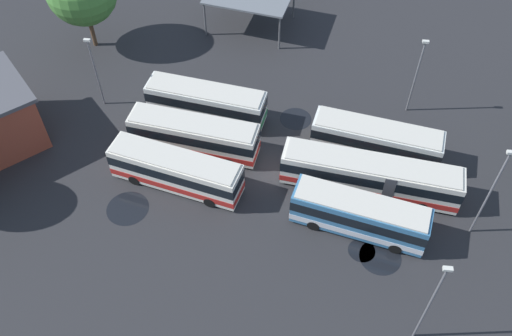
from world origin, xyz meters
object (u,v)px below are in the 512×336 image
(bus_row1_slot0, at_px, (206,102))
(lamp_post_near_entrance, at_px, (491,191))
(bus_row1_slot1, at_px, (194,135))
(bus_row0_slot1, at_px, (371,175))
(lamp_post_far_corner, at_px, (431,302))
(bus_row1_slot2, at_px, (176,170))
(lamp_post_by_building, at_px, (417,74))
(lamp_post_mid_lot, at_px, (95,70))
(bus_row0_slot2, at_px, (359,215))
(bus_row0_slot0, at_px, (376,140))

(bus_row1_slot0, height_order, lamp_post_near_entrance, lamp_post_near_entrance)
(bus_row1_slot0, height_order, bus_row1_slot1, same)
(bus_row0_slot1, xyz_separation_m, bus_row1_slot1, (15.00, -2.96, -0.00))
(bus_row0_slot1, height_order, bus_row1_slot1, same)
(bus_row1_slot1, bearing_deg, lamp_post_far_corner, 138.97)
(lamp_post_near_entrance, bearing_deg, lamp_post_far_corner, 60.82)
(bus_row0_slot1, height_order, bus_row1_slot2, same)
(bus_row1_slot1, xyz_separation_m, lamp_post_far_corner, (-17.79, 15.48, 3.19))
(bus_row1_slot0, distance_m, bus_row1_slot1, 4.16)
(lamp_post_by_building, bearing_deg, bus_row0_slot1, 68.55)
(bus_row1_slot2, height_order, lamp_post_mid_lot, lamp_post_mid_lot)
(bus_row0_slot1, bearing_deg, lamp_post_by_building, -111.45)
(lamp_post_far_corner, distance_m, lamp_post_mid_lot, 34.16)
(lamp_post_far_corner, xyz_separation_m, lamp_post_by_building, (-1.10, -22.42, -0.59))
(bus_row1_slot1, distance_m, lamp_post_near_entrance, 23.97)
(bus_row0_slot2, height_order, bus_row1_slot2, same)
(bus_row0_slot0, xyz_separation_m, bus_row1_slot0, (15.17, -3.18, -0.00))
(bus_row0_slot2, bearing_deg, lamp_post_near_entrance, -175.86)
(lamp_post_near_entrance, bearing_deg, bus_row1_slot2, -5.51)
(lamp_post_near_entrance, bearing_deg, bus_row0_slot0, -44.95)
(bus_row0_slot1, bearing_deg, bus_row1_slot2, 4.04)
(bus_row1_slot1, height_order, bus_row1_slot2, same)
(bus_row0_slot2, xyz_separation_m, lamp_post_by_building, (-4.87, -13.93, 2.60))
(bus_row0_slot1, bearing_deg, lamp_post_mid_lot, -17.65)
(bus_row0_slot1, distance_m, lamp_post_far_corner, 13.22)
(bus_row0_slot0, relative_size, lamp_post_mid_lot, 1.50)
(bus_row1_slot2, distance_m, lamp_post_far_corner, 22.01)
(bus_row0_slot1, relative_size, bus_row1_slot1, 1.28)
(bus_row1_slot2, bearing_deg, bus_row1_slot0, -97.99)
(lamp_post_near_entrance, height_order, lamp_post_by_building, lamp_post_near_entrance)
(bus_row0_slot0, relative_size, lamp_post_far_corner, 1.23)
(bus_row1_slot1, bearing_deg, bus_row1_slot0, -95.31)
(bus_row1_slot2, xyz_separation_m, lamp_post_by_building, (-19.66, -11.01, 2.60))
(lamp_post_far_corner, bearing_deg, lamp_post_by_building, -92.82)
(bus_row1_slot1, height_order, lamp_post_near_entrance, lamp_post_near_entrance)
(bus_row1_slot2, bearing_deg, bus_row0_slot2, 168.82)
(bus_row0_slot0, xyz_separation_m, lamp_post_mid_lot, (25.18, -3.92, 2.34))
(lamp_post_far_corner, bearing_deg, bus_row0_slot1, -77.46)
(bus_row0_slot2, distance_m, lamp_post_far_corner, 9.81)
(bus_row0_slot0, distance_m, lamp_post_by_building, 7.32)
(bus_row1_slot2, xyz_separation_m, lamp_post_near_entrance, (-23.65, 2.28, 3.30))
(bus_row0_slot2, height_order, bus_row1_slot1, same)
(bus_row1_slot0, distance_m, lamp_post_far_corner, 26.41)
(lamp_post_far_corner, xyz_separation_m, lamp_post_mid_lot, (27.42, -20.36, -0.86))
(bus_row0_slot2, bearing_deg, lamp_post_by_building, -109.26)
(bus_row1_slot2, relative_size, lamp_post_by_building, 1.42)
(bus_row0_slot2, xyz_separation_m, bus_row1_slot1, (14.02, -6.99, 0.00))
(bus_row0_slot0, bearing_deg, lamp_post_far_corner, 97.73)
(bus_row0_slot1, relative_size, bus_row0_slot2, 1.37)
(bus_row0_slot1, relative_size, bus_row1_slot0, 1.31)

